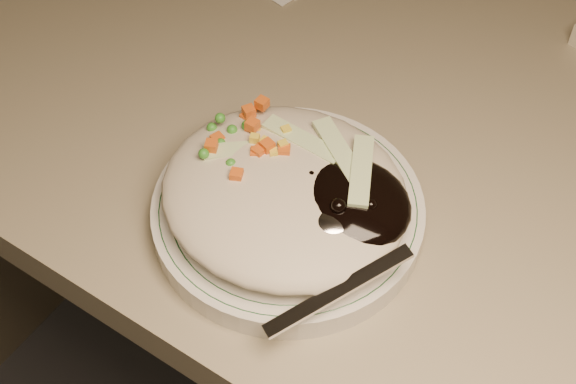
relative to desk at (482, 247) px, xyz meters
The scene contains 4 objects.
desk is the anchor object (origin of this frame).
plate 0.32m from the desk, 117.69° to the right, with size 0.21×0.21×0.02m, color silver.
plate_rim 0.33m from the desk, 117.69° to the right, with size 0.20×0.20×0.00m.
meal 0.34m from the desk, 116.69° to the right, with size 0.21×0.19×0.05m.
Camera 1 is at (0.10, 0.85, 1.25)m, focal length 50.00 mm.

